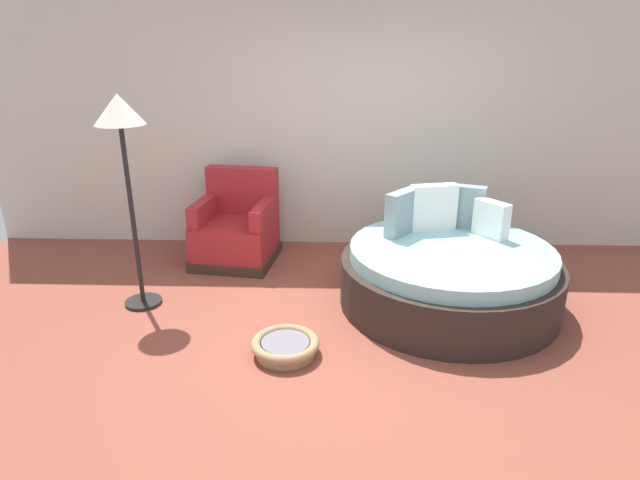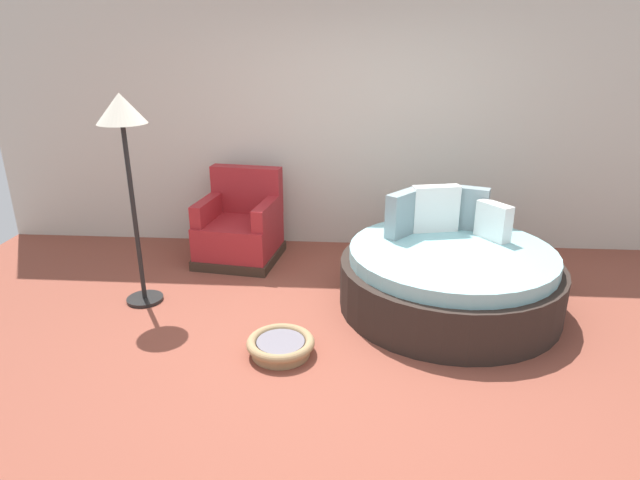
{
  "view_description": "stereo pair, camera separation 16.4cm",
  "coord_description": "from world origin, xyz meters",
  "px_view_note": "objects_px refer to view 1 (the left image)",
  "views": [
    {
      "loc": [
        -0.11,
        -3.55,
        2.24
      ],
      "look_at": [
        -0.26,
        0.89,
        0.55
      ],
      "focal_mm": 30.27,
      "sensor_mm": 36.0,
      "label": 1
    },
    {
      "loc": [
        0.06,
        -3.54,
        2.24
      ],
      "look_at": [
        -0.26,
        0.89,
        0.55
      ],
      "focal_mm": 30.27,
      "sensor_mm": 36.0,
      "label": 2
    }
  ],
  "objects_px": {
    "round_daybed": "(449,274)",
    "pet_basket": "(285,346)",
    "floor_lamp": "(121,131)",
    "red_armchair": "(237,230)"
  },
  "relations": [
    {
      "from": "round_daybed",
      "to": "floor_lamp",
      "type": "height_order",
      "value": "floor_lamp"
    },
    {
      "from": "pet_basket",
      "to": "floor_lamp",
      "type": "xyz_separation_m",
      "value": [
        -1.34,
        0.78,
        1.46
      ]
    },
    {
      "from": "pet_basket",
      "to": "floor_lamp",
      "type": "distance_m",
      "value": 2.13
    },
    {
      "from": "red_armchair",
      "to": "pet_basket",
      "type": "bearing_deg",
      "value": -69.63
    },
    {
      "from": "round_daybed",
      "to": "floor_lamp",
      "type": "xyz_separation_m",
      "value": [
        -2.7,
        -0.1,
        1.25
      ]
    },
    {
      "from": "pet_basket",
      "to": "red_armchair",
      "type": "bearing_deg",
      "value": 110.37
    },
    {
      "from": "round_daybed",
      "to": "pet_basket",
      "type": "relative_size",
      "value": 3.72
    },
    {
      "from": "round_daybed",
      "to": "pet_basket",
      "type": "distance_m",
      "value": 1.63
    },
    {
      "from": "round_daybed",
      "to": "red_armchair",
      "type": "xyz_separation_m",
      "value": [
        -2.04,
        0.95,
        0.05
      ]
    },
    {
      "from": "red_armchair",
      "to": "floor_lamp",
      "type": "bearing_deg",
      "value": -122.46
    }
  ]
}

